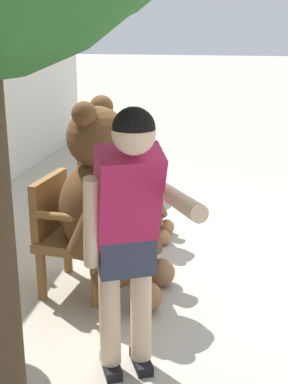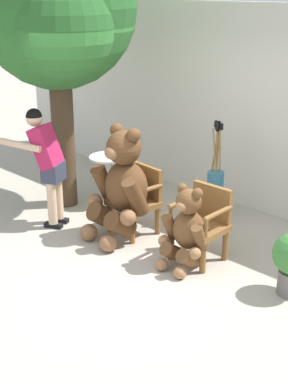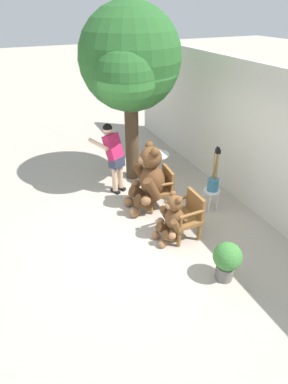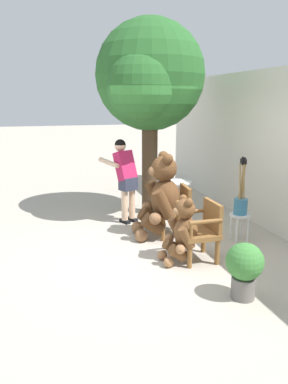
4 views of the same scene
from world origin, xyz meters
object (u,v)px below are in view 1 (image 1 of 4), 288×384
object	(u,v)px
teddy_bear_small	(138,189)
potted_plant	(131,164)
wooden_chair_left	(72,230)
person_visitor	(128,226)
wooden_chair_right	(107,189)
teddy_bear_large	(104,202)

from	to	relation	value
teddy_bear_small	potted_plant	size ratio (longest dim) A/B	1.42
wooden_chair_left	teddy_bear_small	world-z (taller)	teddy_bear_small
person_visitor	potted_plant	xyz separation A→B (m)	(3.20, 0.67, -0.53)
wooden_chair_left	person_visitor	world-z (taller)	person_visitor
teddy_bear_small	person_visitor	bearing A→B (deg)	-170.20
wooden_chair_left	potted_plant	xyz separation A→B (m)	(2.21, 0.02, -0.07)
potted_plant	wooden_chair_left	bearing A→B (deg)	-179.52
wooden_chair_left	potted_plant	world-z (taller)	wooden_chair_left
teddy_bear_small	wooden_chair_right	bearing A→B (deg)	90.13
wooden_chair_right	teddy_bear_small	size ratio (longest dim) A/B	0.89
wooden_chair_right	person_visitor	distance (m)	2.19
wooden_chair_left	teddy_bear_small	size ratio (longest dim) A/B	0.89
teddy_bear_large	teddy_bear_small	distance (m)	1.09
potted_plant	teddy_bear_small	bearing A→B (deg)	-164.87
wooden_chair_left	potted_plant	size ratio (longest dim) A/B	1.26
teddy_bear_small	potted_plant	distance (m)	1.20
teddy_bear_small	person_visitor	world-z (taller)	person_visitor
wooden_chair_left	teddy_bear_large	xyz separation A→B (m)	(-0.01, -0.26, 0.24)
wooden_chair_right	teddy_bear_large	xyz separation A→B (m)	(-1.07, -0.26, 0.24)
wooden_chair_left	teddy_bear_large	distance (m)	0.35
wooden_chair_right	teddy_bear_small	bearing A→B (deg)	-89.87
wooden_chair_right	teddy_bear_small	world-z (taller)	teddy_bear_small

